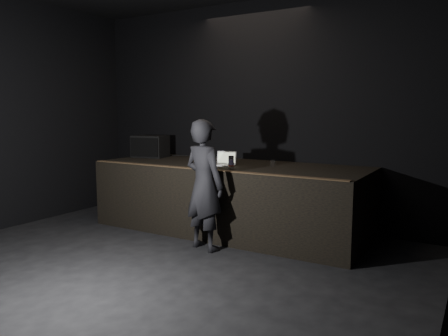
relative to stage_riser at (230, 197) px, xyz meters
name	(u,v)px	position (x,y,z in m)	size (l,w,h in m)	color
ground	(90,295)	(0.00, -2.73, -0.50)	(7.00, 7.00, 0.00)	black
room_walls	(81,84)	(0.00, -2.73, 1.52)	(6.10, 7.10, 3.52)	black
stage_riser	(230,197)	(0.00, 0.00, 0.00)	(4.00, 1.50, 1.00)	black
riser_lip	(204,169)	(0.00, -0.71, 0.51)	(3.92, 0.10, 0.01)	brown
stage_monitor	(150,146)	(-1.67, 0.16, 0.68)	(0.61, 0.49, 0.37)	black
cable	(166,155)	(-1.60, 0.50, 0.51)	(0.02, 0.02, 0.83)	black
laptop	(226,162)	(0.01, -0.14, 0.55)	(0.35, 0.33, 0.20)	silver
beer_can	(231,163)	(0.30, -0.50, 0.59)	(0.08, 0.08, 0.18)	silver
plastic_cup	(273,163)	(0.65, 0.09, 0.55)	(0.07, 0.07, 0.09)	white
wii_remote	(200,168)	(-0.09, -0.65, 0.51)	(0.04, 0.15, 0.03)	white
person	(204,185)	(0.17, -0.95, 0.34)	(0.61, 0.40, 1.68)	black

